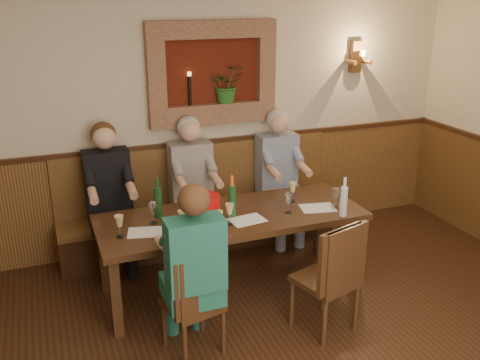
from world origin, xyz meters
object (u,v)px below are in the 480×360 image
object	(u,v)px
spittoon_bucket	(207,210)
wine_bottle_green_a	(232,200)
water_bottle	(344,200)
wine_bottle_green_b	(158,201)
person_bench_left	(111,210)
person_bench_right	(280,187)
chair_near_left	(194,321)
dining_table	(232,222)
person_bench_mid	(194,199)
chair_near_right	(326,298)
person_chair_front	(193,284)
bench	(202,218)

from	to	relation	value
spittoon_bucket	wine_bottle_green_a	xyz separation A→B (m)	(0.26, 0.07, 0.02)
water_bottle	wine_bottle_green_b	bearing A→B (deg)	160.11
wine_bottle_green_b	water_bottle	bearing A→B (deg)	-19.89
person_bench_left	person_bench_right	distance (m)	1.83
chair_near_left	person_bench_left	xyz separation A→B (m)	(-0.37, 1.61, 0.36)
dining_table	person_bench_mid	xyz separation A→B (m)	(-0.12, 0.84, -0.07)
wine_bottle_green_b	chair_near_right	bearing A→B (deg)	-43.25
dining_table	person_chair_front	xyz separation A→B (m)	(-0.59, -0.78, -0.09)
chair_near_left	person_chair_front	bearing A→B (deg)	-129.77
chair_near_right	person_chair_front	world-z (taller)	person_chair_front
chair_near_left	dining_table	bearing A→B (deg)	39.28
person_bench_right	wine_bottle_green_a	distance (m)	1.28
dining_table	person_bench_mid	distance (m)	0.85
person_bench_mid	chair_near_left	bearing A→B (deg)	-106.45
wine_bottle_green_a	wine_bottle_green_b	distance (m)	0.65
person_bench_right	spittoon_bucket	distance (m)	1.51
wine_bottle_green_b	chair_near_left	bearing A→B (deg)	-87.84
chair_near_right	person_bench_right	distance (m)	1.79
chair_near_right	spittoon_bucket	size ratio (longest dim) A/B	3.71
chair_near_right	person_bench_left	size ratio (longest dim) A/B	0.66
wine_bottle_green_a	water_bottle	size ratio (longest dim) A/B	1.06
water_bottle	person_bench_mid	bearing A→B (deg)	130.35
bench	wine_bottle_green_b	xyz separation A→B (m)	(-0.63, -0.77, 0.57)
wine_bottle_green_a	dining_table	bearing A→B (deg)	75.94
person_bench_mid	person_bench_left	bearing A→B (deg)	-179.98
chair_near_left	person_bench_left	size ratio (longest dim) A/B	0.60
chair_near_left	chair_near_right	world-z (taller)	chair_near_right
person_bench_mid	water_bottle	bearing A→B (deg)	-49.65
chair_near_right	person_chair_front	size ratio (longest dim) A/B	0.69
chair_near_right	person_bench_right	world-z (taller)	person_bench_right
person_bench_left	wine_bottle_green_b	world-z (taller)	person_bench_left
bench	wine_bottle_green_a	xyz separation A→B (m)	(-0.01, -0.99, 0.58)
bench	spittoon_bucket	xyz separation A→B (m)	(-0.27, -1.06, 0.55)
bench	water_bottle	distance (m)	1.71
dining_table	person_bench_left	distance (m)	1.28
bench	spittoon_bucket	bearing A→B (deg)	-104.25
dining_table	bench	world-z (taller)	bench
dining_table	bench	distance (m)	1.01
person_bench_right	spittoon_bucket	world-z (taller)	person_bench_right
bench	chair_near_left	size ratio (longest dim) A/B	3.40
chair_near_right	person_bench_left	bearing A→B (deg)	113.63
wine_bottle_green_a	water_bottle	bearing A→B (deg)	-19.89
chair_near_right	wine_bottle_green_b	distance (m)	1.66
person_bench_mid	wine_bottle_green_b	bearing A→B (deg)	-127.64
person_bench_left	water_bottle	world-z (taller)	person_bench_left
dining_table	water_bottle	size ratio (longest dim) A/B	6.62
dining_table	chair_near_right	xyz separation A→B (m)	(0.50, -0.88, -0.39)
chair_near_left	spittoon_bucket	xyz separation A→B (m)	(0.32, 0.65, 0.63)
spittoon_bucket	wine_bottle_green_a	bearing A→B (deg)	15.61
person_chair_front	water_bottle	xyz separation A→B (m)	(1.51, 0.39, 0.31)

